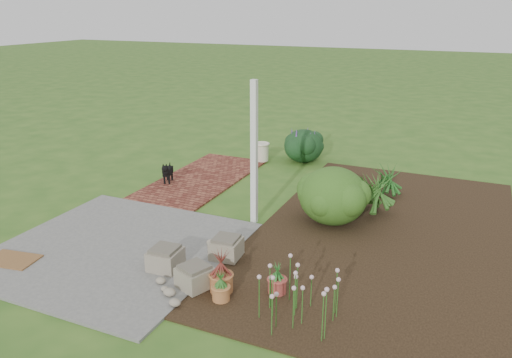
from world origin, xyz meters
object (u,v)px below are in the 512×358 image
at_px(stone_trough_near, 166,259).
at_px(evergreen_shrub, 333,194).
at_px(cream_ceramic_urn, 262,152).
at_px(black_dog, 167,171).

xyz_separation_m(stone_trough_near, evergreen_shrub, (1.71, 2.63, 0.35)).
distance_m(stone_trough_near, cream_ceramic_urn, 5.52).
bearing_deg(cream_ceramic_urn, stone_trough_near, -81.05).
bearing_deg(cream_ceramic_urn, evergreen_shrub, -47.74).
height_order(cream_ceramic_urn, evergreen_shrub, evergreen_shrub).
height_order(stone_trough_near, black_dog, black_dog).
relative_size(stone_trough_near, cream_ceramic_urn, 0.99).
xyz_separation_m(cream_ceramic_urn, evergreen_shrub, (2.57, -2.83, 0.28)).
bearing_deg(evergreen_shrub, stone_trough_near, -123.11).
height_order(stone_trough_near, evergreen_shrub, evergreen_shrub).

